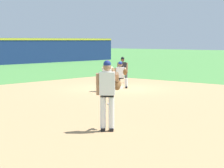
# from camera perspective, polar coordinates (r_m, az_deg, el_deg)

# --- Properties ---
(ground_plane) EXTENTS (160.00, 160.00, 0.00)m
(ground_plane) POSITION_cam_1_polar(r_m,az_deg,el_deg) (21.55, 0.78, -0.59)
(ground_plane) COLOR #47843D
(infield_dirt_patch) EXTENTS (18.00, 18.00, 0.01)m
(infield_dirt_patch) POSITION_cam_1_polar(r_m,az_deg,el_deg) (16.50, 0.29, -2.53)
(infield_dirt_patch) COLOR tan
(infield_dirt_patch) RESTS_ON ground
(first_base_bag) EXTENTS (0.38, 0.38, 0.09)m
(first_base_bag) POSITION_cam_1_polar(r_m,az_deg,el_deg) (21.54, 0.78, -0.47)
(first_base_bag) COLOR white
(first_base_bag) RESTS_ON ground
(baseball) EXTENTS (0.07, 0.07, 0.07)m
(baseball) POSITION_cam_1_polar(r_m,az_deg,el_deg) (16.11, -0.52, -2.61)
(baseball) COLOR white
(baseball) RESTS_ON ground
(pitcher) EXTENTS (0.85, 0.57, 1.86)m
(pitcher) POSITION_cam_1_polar(r_m,az_deg,el_deg) (11.36, -0.54, -0.93)
(pitcher) COLOR black
(pitcher) RESTS_ON ground
(first_baseman) EXTENTS (0.78, 1.07, 1.34)m
(first_baseman) POSITION_cam_1_polar(r_m,az_deg,el_deg) (21.60, 1.14, 1.37)
(first_baseman) COLOR black
(first_baseman) RESTS_ON ground
(baserunner) EXTENTS (0.57, 0.67, 1.46)m
(baserunner) POSITION_cam_1_polar(r_m,az_deg,el_deg) (20.24, -0.57, 1.25)
(baserunner) COLOR black
(baserunner) RESTS_ON ground
(umpire) EXTENTS (0.65, 0.68, 1.46)m
(umpire) POSITION_cam_1_polar(r_m,az_deg,el_deg) (24.35, 1.39, 2.01)
(umpire) COLOR black
(umpire) RESTS_ON ground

